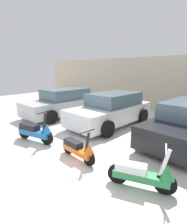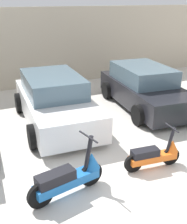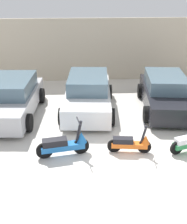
# 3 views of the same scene
# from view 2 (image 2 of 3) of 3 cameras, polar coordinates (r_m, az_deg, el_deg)

# --- Properties ---
(ground_plane) EXTENTS (28.00, 28.00, 0.00)m
(ground_plane) POSITION_cam_2_polar(r_m,az_deg,el_deg) (5.87, 14.86, -15.43)
(ground_plane) COLOR silver
(wall_back) EXTENTS (19.60, 0.12, 3.20)m
(wall_back) POSITION_cam_2_polar(r_m,az_deg,el_deg) (12.11, -10.23, 12.75)
(wall_back) COLOR beige
(wall_back) RESTS_ON ground_plane
(scooter_front_left) EXTENTS (1.60, 0.64, 1.12)m
(scooter_front_left) POSITION_cam_2_polar(r_m,az_deg,el_deg) (5.43, -4.78, -12.87)
(scooter_front_left) COLOR black
(scooter_front_left) RESTS_ON ground_plane
(scooter_front_right) EXTENTS (1.34, 0.49, 0.94)m
(scooter_front_right) POSITION_cam_2_polar(r_m,az_deg,el_deg) (6.36, 12.43, -8.38)
(scooter_front_right) COLOR black
(scooter_front_right) RESTS_ON ground_plane
(car_rear_center) EXTENTS (2.30, 4.34, 1.43)m
(car_rear_center) POSITION_cam_2_polar(r_m,az_deg,el_deg) (8.39, -7.87, 2.27)
(car_rear_center) COLOR white
(car_rear_center) RESTS_ON ground_plane
(car_rear_right) EXTENTS (2.37, 4.28, 1.39)m
(car_rear_right) POSITION_cam_2_polar(r_m,az_deg,el_deg) (9.74, 10.29, 4.83)
(car_rear_right) COLOR black
(car_rear_right) RESTS_ON ground_plane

